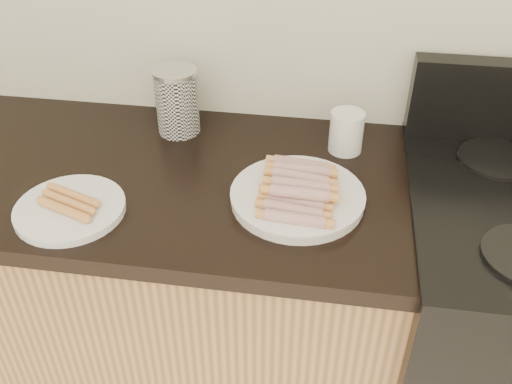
# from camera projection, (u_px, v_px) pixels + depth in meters

# --- Properties ---
(cabinet_base) EXTENTS (2.20, 0.59, 0.86)m
(cabinet_base) POSITION_uv_depth(u_px,v_px,m) (3.00, 288.00, 1.68)
(cabinet_base) COLOR #AD6F49
(cabinet_base) RESTS_ON floor
(burner_far_left) EXTENTS (0.18, 0.18, 0.01)m
(burner_far_left) POSITION_uv_depth(u_px,v_px,m) (497.00, 159.00, 1.35)
(burner_far_left) COLOR black
(burner_far_left) RESTS_ON stove
(main_plate) EXTENTS (0.32, 0.32, 0.02)m
(main_plate) POSITION_uv_depth(u_px,v_px,m) (297.00, 198.00, 1.24)
(main_plate) COLOR white
(main_plate) RESTS_ON counter_slab
(side_plate) EXTENTS (0.29, 0.29, 0.02)m
(side_plate) POSITION_uv_depth(u_px,v_px,m) (70.00, 209.00, 1.21)
(side_plate) COLOR silver
(side_plate) RESTS_ON counter_slab
(hotdog_pile) EXTENTS (0.13, 0.24, 0.05)m
(hotdog_pile) POSITION_uv_depth(u_px,v_px,m) (298.00, 187.00, 1.22)
(hotdog_pile) COLOR maroon
(hotdog_pile) RESTS_ON main_plate
(plain_sausages) EXTENTS (0.13, 0.11, 0.02)m
(plain_sausages) POSITION_uv_depth(u_px,v_px,m) (68.00, 202.00, 1.20)
(plain_sausages) COLOR #CF7A4D
(plain_sausages) RESTS_ON side_plate
(canister) EXTENTS (0.11, 0.11, 0.17)m
(canister) POSITION_uv_depth(u_px,v_px,m) (177.00, 101.00, 1.44)
(canister) COLOR white
(canister) RESTS_ON counter_slab
(mug) EXTENTS (0.09, 0.09, 0.10)m
(mug) POSITION_uv_depth(u_px,v_px,m) (346.00, 132.00, 1.38)
(mug) COLOR silver
(mug) RESTS_ON counter_slab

